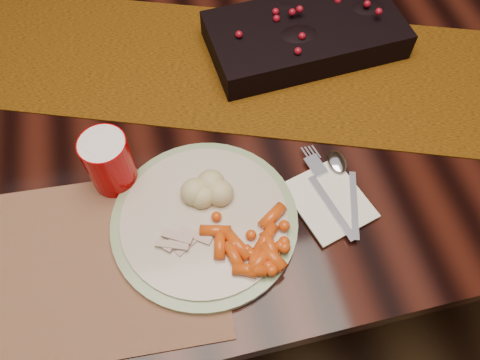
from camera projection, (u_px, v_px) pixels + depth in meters
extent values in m
plane|color=black|center=(219.00, 241.00, 1.54)|extent=(5.00, 5.00, 0.00)
cube|color=black|center=(214.00, 183.00, 1.22)|extent=(1.80, 1.00, 0.75)
cube|color=black|center=(172.00, 60.00, 0.93)|extent=(1.61, 0.87, 0.00)
cube|color=#995C3C|center=(91.00, 264.00, 0.71)|extent=(0.42, 0.32, 0.00)
cylinder|color=beige|center=(204.00, 220.00, 0.73)|extent=(0.31, 0.31, 0.02)
cube|color=white|center=(329.00, 200.00, 0.76)|extent=(0.14, 0.15, 0.00)
cylinder|color=#B60002|center=(109.00, 162.00, 0.74)|extent=(0.08, 0.08, 0.10)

